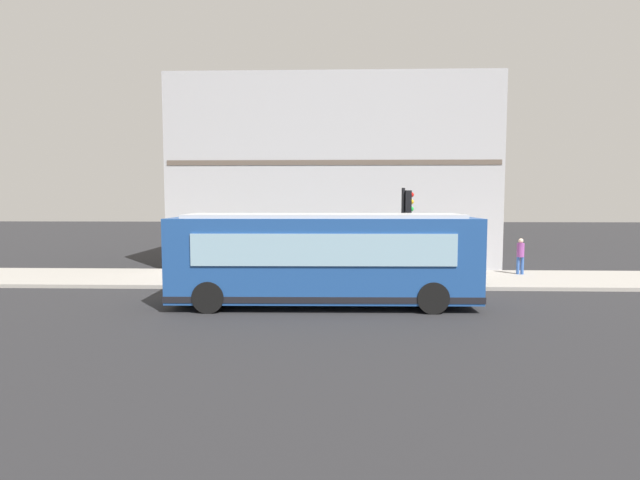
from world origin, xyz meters
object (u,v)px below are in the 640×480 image
Objects in this scene: fire_hydrant at (454,267)px; pedestrian_near_hydrant at (433,255)px; pedestrian_by_light_pole at (520,254)px; newspaper_vending_box at (226,264)px; traffic_light_near_corner at (406,217)px; city_bus_nearside at (323,259)px.

pedestrian_near_hydrant is at bearing 97.31° from fire_hydrant.
newspaper_vending_box is at bearing 92.24° from pedestrian_by_light_pole.
newspaper_vending_box reaches higher than fire_hydrant.
traffic_light_near_corner is 4.35m from fire_hydrant.
pedestrian_by_light_pole is (2.93, -5.57, -1.75)m from traffic_light_near_corner.
newspaper_vending_box is at bearing 72.72° from traffic_light_near_corner.
city_bus_nearside reaches higher than fire_hydrant.
city_bus_nearside is 8.38m from fire_hydrant.
pedestrian_near_hydrant is at bearing 95.35° from pedestrian_by_light_pole.
traffic_light_near_corner is 2.36× the size of pedestrian_by_light_pole.
fire_hydrant is 0.46× the size of pedestrian_near_hydrant.
fire_hydrant is 0.45× the size of pedestrian_by_light_pole.
pedestrian_by_light_pole is 1.81× the size of newspaper_vending_box.
city_bus_nearside is 13.63× the size of fire_hydrant.
fire_hydrant is at bearing -43.47° from city_bus_nearside.
pedestrian_by_light_pole is at bearing -54.33° from city_bus_nearside.
fire_hydrant is at bearing -88.50° from newspaper_vending_box.
city_bus_nearside is 6.28× the size of pedestrian_near_hydrant.
pedestrian_by_light_pole reaches higher than fire_hydrant.
newspaper_vending_box is at bearing 38.26° from city_bus_nearside.
city_bus_nearside reaches higher than pedestrian_by_light_pole.
traffic_light_near_corner is 6.53m from pedestrian_by_light_pole.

